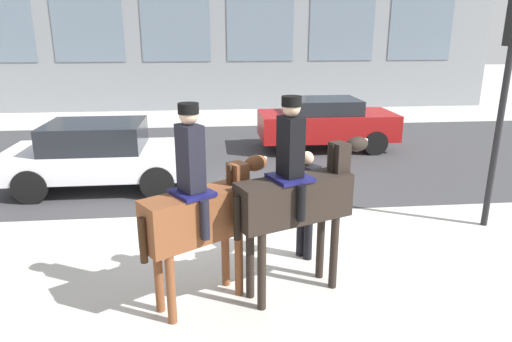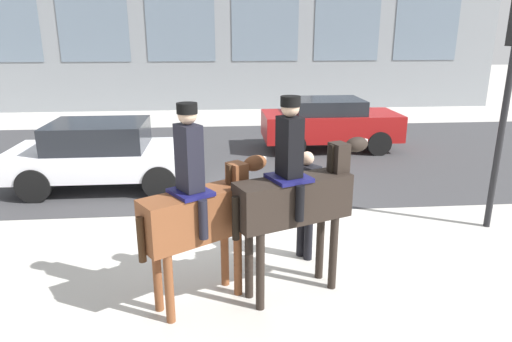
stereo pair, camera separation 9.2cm
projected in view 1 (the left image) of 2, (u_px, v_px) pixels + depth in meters
ground_plane at (238, 223)px, 8.34m from camera, size 80.00×80.00×0.00m
road_surface at (228, 156)px, 12.86m from camera, size 24.71×8.50×0.01m
mounted_horse_lead at (200, 209)px, 5.56m from camera, size 1.66×1.22×2.59m
mounted_horse_companion at (297, 194)px, 5.76m from camera, size 1.87×1.00×2.63m
pedestrian_bystander at (305, 197)px, 6.80m from camera, size 0.70×0.80×1.69m
street_car_near_lane at (101, 154)px, 10.06m from camera, size 4.09×1.96×1.48m
street_car_far_lane at (326, 122)px, 13.44m from camera, size 3.93×1.85×1.50m
traffic_light at (507, 80)px, 7.51m from camera, size 0.24×0.29×3.86m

